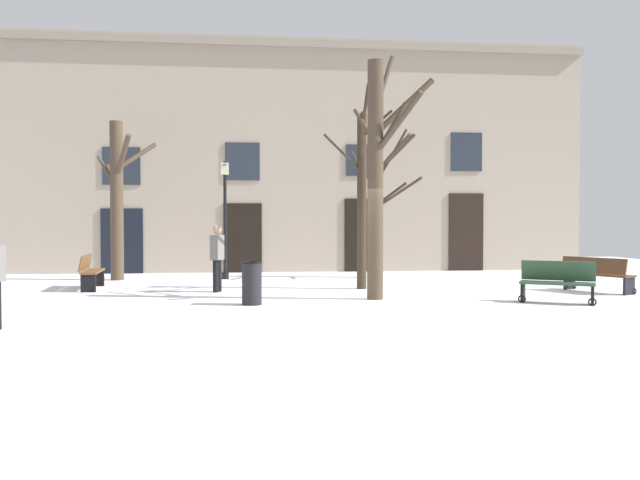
{
  "coord_description": "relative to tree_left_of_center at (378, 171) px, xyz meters",
  "views": [
    {
      "loc": [
        -1.84,
        -14.75,
        1.76
      ],
      "look_at": [
        0.0,
        1.64,
        1.3
      ],
      "focal_mm": 36.98,
      "sensor_mm": 36.0,
      "label": 1
    }
  ],
  "objects": [
    {
      "name": "bench_back_to_back_left",
      "position": [
        -6.99,
        3.03,
        -2.43
      ],
      "size": [
        0.58,
        1.76,
        0.9
      ],
      "rotation": [
        0.0,
        0.0,
        1.65
      ],
      "color": "brown",
      "rests_on": "ground"
    },
    {
      "name": "building_facade",
      "position": [
        -1.12,
        8.49,
        1.22
      ],
      "size": [
        20.64,
        0.6,
        8.17
      ],
      "color": "tan",
      "rests_on": "ground"
    },
    {
      "name": "bench_near_center_tree",
      "position": [
        3.74,
        -1.11,
        -2.45
      ],
      "size": [
        1.59,
        1.21,
        0.91
      ],
      "rotation": [
        0.0,
        0.0,
        5.76
      ],
      "color": "#2D4C33",
      "rests_on": "ground"
    },
    {
      "name": "tree_left_of_center",
      "position": [
        0.0,
        0.0,
        0.0
      ],
      "size": [
        1.67,
        2.26,
        5.66
      ],
      "color": "#4C3D2D",
      "rests_on": "ground"
    },
    {
      "name": "tree_center",
      "position": [
        0.04,
        2.28,
        -0.43
      ],
      "size": [
        1.79,
        1.68,
        5.22
      ],
      "color": "#382B1E",
      "rests_on": "ground"
    },
    {
      "name": "tree_near_facade",
      "position": [
        1.24,
        5.69,
        -0.68
      ],
      "size": [
        2.07,
        1.91,
        4.6
      ],
      "color": "#423326",
      "rests_on": "ground"
    },
    {
      "name": "litter_bin",
      "position": [
        -2.84,
        -0.69,
        -2.44
      ],
      "size": [
        0.45,
        0.45,
        0.91
      ],
      "color": "black",
      "rests_on": "ground"
    },
    {
      "name": "bench_near_lamp",
      "position": [
        5.74,
        0.86,
        -2.46
      ],
      "size": [
        1.29,
        1.78,
        0.88
      ],
      "rotation": [
        0.0,
        0.0,
        2.07
      ],
      "color": "#51331E",
      "rests_on": "ground"
    },
    {
      "name": "streetlamp",
      "position": [
        -3.6,
        5.68,
        -0.68
      ],
      "size": [
        0.3,
        0.3,
        3.62
      ],
      "color": "black",
      "rests_on": "ground"
    },
    {
      "name": "tree_foreground",
      "position": [
        -6.81,
        5.73,
        -0.39
      ],
      "size": [
        1.8,
        1.85,
        4.77
      ],
      "color": "#4C3D2D",
      "rests_on": "ground"
    },
    {
      "name": "person_by_shop_door",
      "position": [
        -3.68,
        1.96,
        -1.98
      ],
      "size": [
        0.35,
        0.44,
        1.68
      ],
      "rotation": [
        0.0,
        0.0,
        1.16
      ],
      "color": "black",
      "rests_on": "ground"
    },
    {
      "name": "ground_plane",
      "position": [
        -1.12,
        0.09,
        -2.9
      ],
      "size": [
        33.03,
        33.03,
        0.0
      ],
      "primitive_type": "plane",
      "color": "white"
    }
  ]
}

